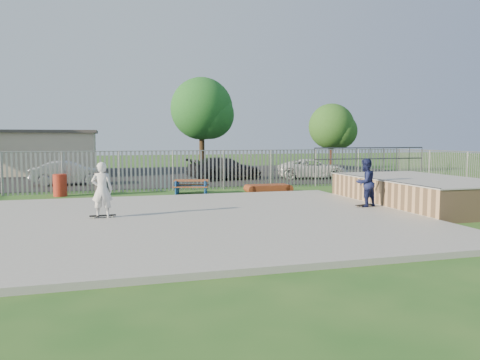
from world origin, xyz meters
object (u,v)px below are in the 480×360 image
object	(u,v)px
funbox	(268,188)
skater_navy	(365,183)
picnic_table	(191,187)
trash_bin_red	(60,185)
car_silver	(69,173)
car_dark	(225,169)
car_white	(313,169)
tree_mid	(202,109)
tree_right	(331,127)
trash_bin_grey	(101,184)
skater_white	(102,190)

from	to	relation	value
funbox	skater_navy	xyz separation A→B (m)	(1.44, -6.40, 0.83)
picnic_table	funbox	bearing A→B (deg)	11.03
trash_bin_red	car_silver	bearing A→B (deg)	89.63
car_dark	car_white	distance (m)	5.74
picnic_table	tree_mid	bearing A→B (deg)	92.13
tree_mid	tree_right	world-z (taller)	tree_mid
skater_navy	tree_mid	bearing A→B (deg)	-101.56
funbox	car_silver	bearing A→B (deg)	147.50
picnic_table	tree_mid	xyz separation A→B (m)	(3.09, 12.85, 4.45)
car_silver	car_dark	distance (m)	9.20
tree_right	tree_mid	bearing A→B (deg)	161.93
funbox	tree_mid	bearing A→B (deg)	93.79
funbox	car_silver	distance (m)	11.46
picnic_table	trash_bin_grey	size ratio (longest dim) A/B	1.81
trash_bin_red	tree_right	distance (m)	20.42
car_white	tree_right	distance (m)	5.68
trash_bin_grey	car_white	bearing A→B (deg)	21.70
tree_right	trash_bin_grey	bearing A→B (deg)	-151.11
car_white	skater_navy	xyz separation A→B (m)	(-3.88, -12.80, 0.37)
tree_right	car_white	bearing A→B (deg)	-130.17
tree_mid	picnic_table	bearing A→B (deg)	-103.53
funbox	trash_bin_grey	bearing A→B (deg)	172.37
tree_mid	skater_navy	xyz separation A→B (m)	(2.07, -19.55, -3.77)
tree_right	skater_navy	size ratio (longest dim) A/B	2.97
trash_bin_red	picnic_table	bearing A→B (deg)	-8.34
trash_bin_grey	skater_white	distance (m)	7.44
tree_right	trash_bin_red	bearing A→B (deg)	-153.50
funbox	car_silver	xyz separation A→B (m)	(-9.54, 6.32, 0.50)
skater_white	tree_right	bearing A→B (deg)	-127.39
car_white	skater_navy	world-z (taller)	skater_navy
trash_bin_red	skater_white	size ratio (longest dim) A/B	0.58
funbox	tree_right	distance (m)	13.66
trash_bin_red	car_silver	world-z (taller)	car_silver
picnic_table	skater_navy	bearing A→B (deg)	-36.74
skater_white	tree_mid	bearing A→B (deg)	-102.77
trash_bin_grey	car_silver	xyz separation A→B (m)	(-1.76, 5.14, 0.16)
tree_mid	skater_navy	world-z (taller)	tree_mid
funbox	trash_bin_red	xyz separation A→B (m)	(-9.57, 1.16, 0.32)
skater_white	trash_bin_red	bearing A→B (deg)	-68.45
trash_bin_grey	tree_right	size ratio (longest dim) A/B	0.20
trash_bin_red	car_white	bearing A→B (deg)	19.39
car_white	skater_white	distance (m)	18.14
trash_bin_red	skater_navy	world-z (taller)	skater_navy
car_silver	car_dark	xyz separation A→B (m)	(9.17, 0.80, 0.03)
trash_bin_red	funbox	bearing A→B (deg)	-6.90
car_dark	tree_mid	size ratio (longest dim) A/B	0.68
skater_white	car_dark	bearing A→B (deg)	-111.47
trash_bin_red	tree_right	size ratio (longest dim) A/B	0.19
car_white	skater_navy	size ratio (longest dim) A/B	2.60
trash_bin_red	car_silver	size ratio (longest dim) A/B	0.25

